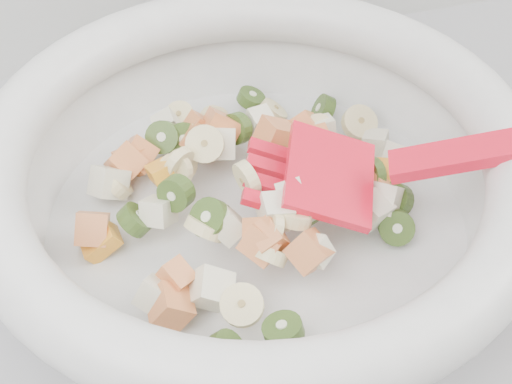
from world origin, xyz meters
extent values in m
cylinder|color=silver|center=(0.07, 1.49, 0.91)|extent=(0.31, 0.31, 0.02)
torus|color=silver|center=(0.07, 1.49, 0.98)|extent=(0.38, 0.38, 0.04)
cylinder|color=#FAF2A6|center=(0.08, 1.45, 0.96)|extent=(0.03, 0.03, 0.02)
cylinder|color=#FAF2A6|center=(0.12, 1.45, 0.94)|extent=(0.03, 0.03, 0.03)
cylinder|color=#FAF2A6|center=(0.02, 1.52, 0.95)|extent=(0.03, 0.03, 0.03)
cylinder|color=#FAF2A6|center=(0.02, 1.46, 0.95)|extent=(0.03, 0.03, 0.03)
cylinder|color=#FAF2A6|center=(0.06, 1.58, 0.93)|extent=(0.03, 0.02, 0.03)
cylinder|color=#FAF2A6|center=(0.11, 1.47, 0.95)|extent=(0.03, 0.03, 0.02)
cylinder|color=#FAF2A6|center=(0.03, 1.40, 0.94)|extent=(0.04, 0.04, 0.02)
cylinder|color=#FAF2A6|center=(0.04, 1.60, 0.93)|extent=(0.03, 0.03, 0.02)
cylinder|color=#FAF2A6|center=(0.11, 1.47, 0.95)|extent=(0.02, 0.03, 0.03)
cylinder|color=#FAF2A6|center=(0.06, 1.44, 0.96)|extent=(0.02, 0.03, 0.03)
cylinder|color=#FAF2A6|center=(0.13, 1.55, 0.94)|extent=(0.03, 0.02, 0.03)
cylinder|color=#FAF2A6|center=(0.11, 1.59, 0.93)|extent=(0.03, 0.03, 0.02)
cylinder|color=#FAF2A6|center=(-0.02, 1.53, 0.93)|extent=(0.03, 0.03, 0.03)
cylinder|color=#FAF2A6|center=(0.06, 1.48, 0.97)|extent=(0.02, 0.03, 0.03)
cylinder|color=#FAF2A6|center=(0.06, 1.43, 0.95)|extent=(0.03, 0.03, 0.03)
cylinder|color=#FAF2A6|center=(0.02, 1.52, 0.95)|extent=(0.03, 0.03, 0.03)
cylinder|color=#FAF2A6|center=(-0.01, 1.43, 0.93)|extent=(0.04, 0.03, 0.03)
cylinder|color=#FAF2A6|center=(0.02, 1.53, 0.94)|extent=(0.03, 0.02, 0.04)
cylinder|color=#FAF2A6|center=(0.17, 1.55, 0.93)|extent=(0.03, 0.03, 0.02)
cylinder|color=#FAF2A6|center=(0.04, 1.54, 0.95)|extent=(0.04, 0.03, 0.03)
cylinder|color=#FAF2A6|center=(0.05, 1.56, 0.94)|extent=(0.03, 0.03, 0.02)
cube|color=#D68F43|center=(0.15, 1.48, 0.94)|extent=(0.03, 0.03, 0.03)
cube|color=#D68F43|center=(0.11, 1.54, 0.94)|extent=(0.03, 0.03, 0.03)
cube|color=#D68F43|center=(0.06, 1.44, 0.96)|extent=(0.03, 0.03, 0.03)
cube|color=#D68F43|center=(-0.01, 1.42, 0.93)|extent=(0.03, 0.02, 0.03)
cube|color=#D68F43|center=(-0.01, 1.56, 0.93)|extent=(0.03, 0.03, 0.02)
cube|color=#D68F43|center=(0.06, 1.56, 0.95)|extent=(0.03, 0.03, 0.04)
cube|color=#D68F43|center=(0.00, 1.43, 0.94)|extent=(0.03, 0.03, 0.03)
cube|color=#D68F43|center=(0.04, 1.57, 0.94)|extent=(0.03, 0.02, 0.03)
cube|color=#D68F43|center=(0.12, 1.52, 0.95)|extent=(0.02, 0.03, 0.03)
cube|color=#D68F43|center=(0.09, 1.53, 0.95)|extent=(0.03, 0.03, 0.04)
cube|color=#D68F43|center=(0.12, 1.55, 0.94)|extent=(0.03, 0.03, 0.04)
cube|color=#D68F43|center=(0.06, 1.44, 0.95)|extent=(0.04, 0.04, 0.03)
cube|color=#D68F43|center=(0.10, 1.46, 0.95)|extent=(0.03, 0.03, 0.02)
cube|color=#D68F43|center=(-0.05, 1.49, 0.93)|extent=(0.03, 0.03, 0.03)
cube|color=#D68F43|center=(0.08, 1.42, 0.95)|extent=(0.04, 0.03, 0.04)
cube|color=#D68F43|center=(0.06, 1.44, 0.95)|extent=(0.03, 0.03, 0.03)
cube|color=#D68F43|center=(0.04, 1.56, 0.94)|extent=(0.03, 0.03, 0.04)
cube|color=#D68F43|center=(-0.01, 1.56, 0.93)|extent=(0.03, 0.04, 0.04)
cube|color=#D68F43|center=(-0.02, 1.55, 0.94)|extent=(0.03, 0.04, 0.04)
cylinder|color=#5C9230|center=(0.15, 1.44, 0.93)|extent=(0.03, 0.03, 0.03)
cylinder|color=#5C9230|center=(0.01, 1.49, 0.95)|extent=(0.03, 0.03, 0.03)
cylinder|color=#5C9230|center=(-0.02, 1.49, 0.94)|extent=(0.03, 0.03, 0.03)
cylinder|color=#5C9230|center=(0.15, 1.48, 0.95)|extent=(0.02, 0.04, 0.04)
cylinder|color=#5C9230|center=(0.09, 1.45, 0.95)|extent=(0.03, 0.03, 0.04)
cylinder|color=#5C9230|center=(0.02, 1.57, 0.94)|extent=(0.04, 0.03, 0.03)
cylinder|color=#5C9230|center=(0.03, 1.56, 0.94)|extent=(0.04, 0.03, 0.03)
cylinder|color=#5C9230|center=(0.03, 1.46, 0.95)|extent=(0.04, 0.04, 0.03)
cylinder|color=#5C9230|center=(0.02, 1.38, 0.93)|extent=(0.03, 0.04, 0.03)
cylinder|color=#5C9230|center=(0.05, 1.38, 0.94)|extent=(0.03, 0.03, 0.02)
cylinder|color=#5C9230|center=(0.10, 1.60, 0.93)|extent=(0.03, 0.03, 0.02)
cylinder|color=#5C9230|center=(0.07, 1.56, 0.94)|extent=(0.03, 0.03, 0.03)
cylinder|color=#5C9230|center=(0.16, 1.46, 0.93)|extent=(0.03, 0.03, 0.03)
cylinder|color=#5C9230|center=(0.10, 1.51, 0.95)|extent=(0.03, 0.03, 0.02)
cylinder|color=#5C9230|center=(0.15, 1.58, 0.93)|extent=(0.03, 0.03, 0.03)
cube|color=beige|center=(0.09, 1.42, 0.95)|extent=(0.03, 0.03, 0.02)
cube|color=beige|center=(0.09, 1.56, 0.95)|extent=(0.02, 0.02, 0.02)
cube|color=beige|center=(0.08, 1.46, 0.96)|extent=(0.02, 0.03, 0.03)
cube|color=beige|center=(0.07, 1.45, 0.96)|extent=(0.02, 0.02, 0.03)
cube|color=beige|center=(0.05, 1.54, 0.94)|extent=(0.02, 0.03, 0.03)
cube|color=beige|center=(0.18, 1.51, 0.93)|extent=(0.03, 0.03, 0.03)
cube|color=beige|center=(0.00, 1.49, 0.94)|extent=(0.03, 0.03, 0.03)
cube|color=beige|center=(0.02, 1.59, 0.93)|extent=(0.02, 0.02, 0.03)
cube|color=beige|center=(-0.02, 1.43, 0.94)|extent=(0.03, 0.03, 0.03)
cube|color=beige|center=(0.17, 1.53, 0.93)|extent=(0.02, 0.03, 0.02)
cube|color=beige|center=(0.04, 1.46, 0.95)|extent=(0.03, 0.02, 0.03)
cube|color=beige|center=(0.02, 1.42, 0.94)|extent=(0.04, 0.03, 0.03)
cube|color=beige|center=(-0.03, 1.54, 0.93)|extent=(0.03, 0.03, 0.04)
cube|color=beige|center=(0.15, 1.46, 0.94)|extent=(0.04, 0.04, 0.03)
cube|color=beige|center=(0.14, 1.45, 0.94)|extent=(0.03, 0.03, 0.03)
cube|color=beige|center=(0.14, 1.55, 0.94)|extent=(0.02, 0.02, 0.02)
cube|color=orange|center=(0.01, 1.52, 0.95)|extent=(0.02, 0.03, 0.02)
cube|color=orange|center=(0.16, 1.48, 0.94)|extent=(0.02, 0.03, 0.02)
cube|color=orange|center=(-0.04, 1.49, 0.93)|extent=(0.03, 0.02, 0.02)
cube|color=red|center=(0.11, 1.47, 0.97)|extent=(0.08, 0.09, 0.03)
cube|color=red|center=(0.08, 1.51, 0.96)|extent=(0.03, 0.02, 0.02)
cube|color=red|center=(0.08, 1.49, 0.96)|extent=(0.03, 0.02, 0.02)
cube|color=red|center=(0.07, 1.48, 0.96)|extent=(0.03, 0.02, 0.02)
cube|color=red|center=(0.06, 1.46, 0.96)|extent=(0.03, 0.02, 0.02)
camera|label=1|loc=(-0.04, 1.12, 1.33)|focal=55.00mm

